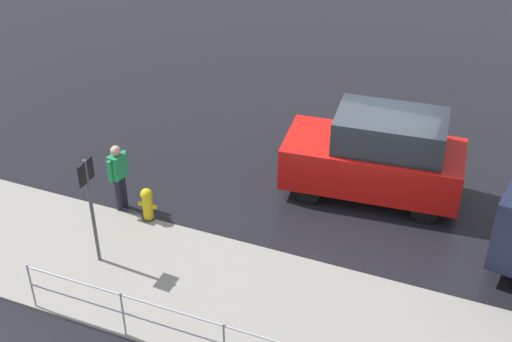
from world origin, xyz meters
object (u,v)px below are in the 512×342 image
(moving_hatchback, at_px, (377,156))
(sign_post, at_px, (90,197))
(fire_hydrant, at_px, (148,205))
(pedestrian, at_px, (118,173))

(moving_hatchback, bearing_deg, sign_post, 43.91)
(moving_hatchback, distance_m, fire_hydrant, 5.12)
(moving_hatchback, xyz_separation_m, fire_hydrant, (4.26, 2.77, -0.63))
(moving_hatchback, height_order, fire_hydrant, moving_hatchback)
(sign_post, bearing_deg, moving_hatchback, -136.09)
(fire_hydrant, distance_m, sign_post, 1.98)
(sign_post, bearing_deg, fire_hydrant, -98.82)
(moving_hatchback, relative_size, sign_post, 1.69)
(moving_hatchback, relative_size, fire_hydrant, 5.05)
(pedestrian, bearing_deg, sign_post, 105.92)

